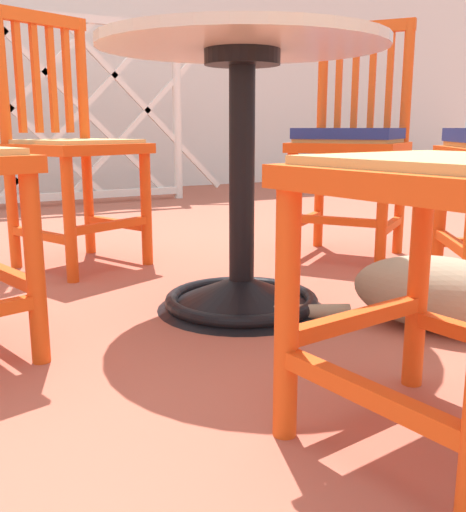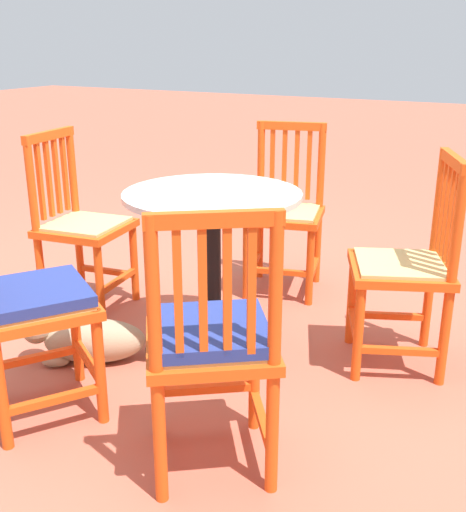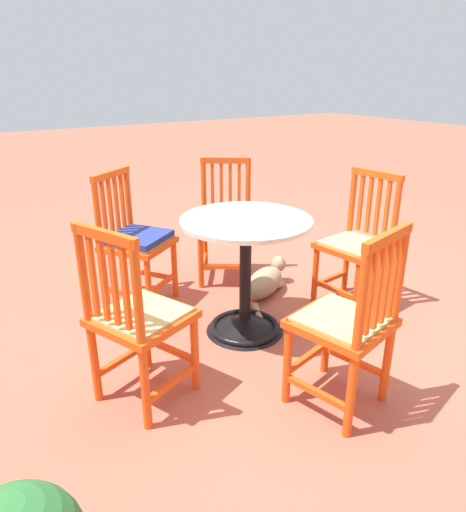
{
  "view_description": "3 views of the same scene",
  "coord_description": "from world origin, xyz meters",
  "px_view_note": "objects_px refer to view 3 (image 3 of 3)",
  "views": [
    {
      "loc": [
        -0.76,
        -1.19,
        0.5
      ],
      "look_at": [
        -0.06,
        0.06,
        0.19
      ],
      "focal_mm": 41.38,
      "sensor_mm": 36.0,
      "label": 1
    },
    {
      "loc": [
        2.28,
        1.48,
        1.35
      ],
      "look_at": [
        -0.06,
        0.25,
        0.42
      ],
      "focal_mm": 43.96,
      "sensor_mm": 36.0,
      "label": 2
    },
    {
      "loc": [
        -2.05,
        1.63,
        1.51
      ],
      "look_at": [
        0.18,
        0.21,
        0.46
      ],
      "focal_mm": 32.66,
      "sensor_mm": 36.0,
      "label": 3
    }
  ],
  "objects_px": {
    "orange_chair_by_planter": "(347,325)",
    "tabby_cat": "(267,281)",
    "cafe_table": "(245,289)",
    "orange_chair_facing_out": "(357,245)",
    "orange_chair_at_corner": "(138,320)",
    "orange_chair_tucked_in": "(225,223)",
    "orange_chair_near_fence": "(135,242)"
  },
  "relations": [
    {
      "from": "orange_chair_by_planter",
      "to": "tabby_cat",
      "type": "xyz_separation_m",
      "value": [
        1.18,
        -0.42,
        -0.34
      ]
    },
    {
      "from": "cafe_table",
      "to": "orange_chair_by_planter",
      "type": "xyz_separation_m",
      "value": [
        -0.82,
        -0.01,
        0.15
      ]
    },
    {
      "from": "orange_chair_facing_out",
      "to": "cafe_table",
      "type": "bearing_deg",
      "value": 83.19
    },
    {
      "from": "orange_chair_facing_out",
      "to": "tabby_cat",
      "type": "bearing_deg",
      "value": 40.49
    },
    {
      "from": "orange_chair_facing_out",
      "to": "orange_chair_at_corner",
      "type": "relative_size",
      "value": 1.0
    },
    {
      "from": "orange_chair_facing_out",
      "to": "orange_chair_at_corner",
      "type": "distance_m",
      "value": 1.61
    },
    {
      "from": "orange_chair_tucked_in",
      "to": "orange_chair_at_corner",
      "type": "height_order",
      "value": "same"
    },
    {
      "from": "cafe_table",
      "to": "orange_chair_facing_out",
      "type": "relative_size",
      "value": 0.83
    },
    {
      "from": "orange_chair_tucked_in",
      "to": "orange_chair_at_corner",
      "type": "xyz_separation_m",
      "value": [
        -1.02,
        1.1,
        -0.01
      ]
    },
    {
      "from": "orange_chair_at_corner",
      "to": "orange_chair_near_fence",
      "type": "bearing_deg",
      "value": -20.93
    },
    {
      "from": "orange_chair_facing_out",
      "to": "orange_chair_near_fence",
      "type": "distance_m",
      "value": 1.48
    },
    {
      "from": "orange_chair_facing_out",
      "to": "orange_chair_tucked_in",
      "type": "distance_m",
      "value": 0.99
    },
    {
      "from": "orange_chair_near_fence",
      "to": "tabby_cat",
      "type": "height_order",
      "value": "orange_chair_near_fence"
    },
    {
      "from": "cafe_table",
      "to": "orange_chair_facing_out",
      "type": "height_order",
      "value": "orange_chair_facing_out"
    },
    {
      "from": "orange_chair_facing_out",
      "to": "orange_chair_tucked_in",
      "type": "height_order",
      "value": "same"
    },
    {
      "from": "orange_chair_facing_out",
      "to": "tabby_cat",
      "type": "relative_size",
      "value": 1.58
    },
    {
      "from": "orange_chair_near_fence",
      "to": "orange_chair_at_corner",
      "type": "distance_m",
      "value": 1.05
    },
    {
      "from": "cafe_table",
      "to": "tabby_cat",
      "type": "distance_m",
      "value": 0.59
    },
    {
      "from": "orange_chair_near_fence",
      "to": "orange_chair_at_corner",
      "type": "height_order",
      "value": "same"
    },
    {
      "from": "tabby_cat",
      "to": "cafe_table",
      "type": "bearing_deg",
      "value": 129.89
    },
    {
      "from": "orange_chair_facing_out",
      "to": "orange_chair_tucked_in",
      "type": "relative_size",
      "value": 1.0
    },
    {
      "from": "cafe_table",
      "to": "orange_chair_near_fence",
      "type": "bearing_deg",
      "value": 29.05
    },
    {
      "from": "orange_chair_by_planter",
      "to": "orange_chair_near_fence",
      "type": "relative_size",
      "value": 1.0
    },
    {
      "from": "orange_chair_by_planter",
      "to": "orange_chair_facing_out",
      "type": "height_order",
      "value": "same"
    },
    {
      "from": "orange_chair_tucked_in",
      "to": "tabby_cat",
      "type": "height_order",
      "value": "orange_chair_tucked_in"
    },
    {
      "from": "orange_chair_near_fence",
      "to": "orange_chair_facing_out",
      "type": "bearing_deg",
      "value": -123.8
    },
    {
      "from": "orange_chair_tucked_in",
      "to": "cafe_table",
      "type": "bearing_deg",
      "value": 156.78
    },
    {
      "from": "orange_chair_by_planter",
      "to": "orange_chair_tucked_in",
      "type": "relative_size",
      "value": 1.0
    },
    {
      "from": "orange_chair_at_corner",
      "to": "cafe_table",
      "type": "bearing_deg",
      "value": -71.44
    },
    {
      "from": "orange_chair_facing_out",
      "to": "orange_chair_at_corner",
      "type": "bearing_deg",
      "value": 95.79
    },
    {
      "from": "orange_chair_facing_out",
      "to": "orange_chair_tucked_in",
      "type": "xyz_separation_m",
      "value": [
        0.86,
        0.5,
        0.01
      ]
    },
    {
      "from": "orange_chair_facing_out",
      "to": "orange_chair_at_corner",
      "type": "height_order",
      "value": "same"
    }
  ]
}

